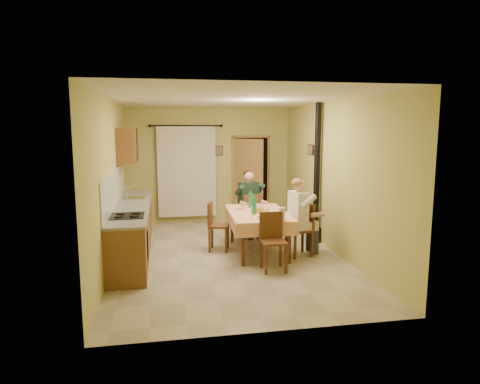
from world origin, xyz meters
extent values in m
cube|color=tan|center=(0.00, 0.00, 0.00)|extent=(4.00, 6.00, 0.01)
cube|color=tan|center=(0.00, 3.00, 1.40)|extent=(4.00, 0.04, 2.80)
cube|color=tan|center=(0.00, -3.00, 1.40)|extent=(4.00, 0.04, 2.80)
cube|color=tan|center=(-2.00, 0.00, 1.40)|extent=(0.04, 6.00, 2.80)
cube|color=tan|center=(2.00, 0.00, 1.40)|extent=(0.04, 6.00, 2.80)
cube|color=white|center=(0.00, 0.00, 2.80)|extent=(4.00, 6.00, 0.04)
cube|color=brown|center=(-1.70, 0.40, 0.44)|extent=(0.60, 3.60, 0.88)
cube|color=gray|center=(-1.70, 0.40, 0.90)|extent=(0.64, 3.64, 0.04)
cube|color=white|center=(-1.99, 0.40, 1.23)|extent=(0.02, 3.60, 0.66)
cube|color=silver|center=(-1.70, 1.20, 0.92)|extent=(0.42, 0.42, 0.03)
cube|color=black|center=(-1.70, -0.60, 0.93)|extent=(0.52, 0.56, 0.02)
cube|color=black|center=(-1.40, -0.60, 0.45)|extent=(0.01, 0.55, 0.55)
cube|color=brown|center=(-1.82, 1.70, 1.95)|extent=(0.35, 1.40, 0.70)
cylinder|color=black|center=(-0.55, 2.88, 2.35)|extent=(1.70, 0.04, 0.04)
cube|color=silver|center=(-0.55, 2.90, 1.25)|extent=(1.40, 0.06, 2.20)
cube|color=black|center=(1.05, 2.98, 1.03)|extent=(0.84, 0.03, 2.06)
cube|color=#A37B44|center=(0.60, 2.97, 1.03)|extent=(0.06, 0.06, 2.12)
cube|color=#A37B44|center=(1.50, 2.97, 1.03)|extent=(0.06, 0.06, 2.12)
cube|color=#A37B44|center=(1.05, 2.97, 2.09)|extent=(0.96, 0.06, 0.06)
cube|color=#A37B44|center=(0.93, 2.68, 1.02)|extent=(0.61, 0.60, 2.04)
cube|color=#F1AD7B|center=(0.60, 0.11, 0.74)|extent=(1.12, 1.80, 0.04)
cube|color=#F1AD7B|center=(0.56, -0.77, 0.63)|extent=(1.05, 0.05, 0.22)
cube|color=#F1AD7B|center=(0.63, 1.00, 0.63)|extent=(1.05, 0.05, 0.22)
cube|color=#F1AD7B|center=(0.07, 0.13, 0.63)|extent=(0.08, 1.77, 0.22)
cube|color=#F1AD7B|center=(1.12, 0.09, 0.63)|extent=(0.08, 1.77, 0.22)
cylinder|color=white|center=(0.59, 0.79, 0.77)|extent=(0.25, 0.25, 0.02)
ellipsoid|color=#CC7233|center=(0.59, 0.79, 0.79)|extent=(0.12, 0.12, 0.05)
cylinder|color=white|center=(0.60, -0.49, 0.77)|extent=(0.25, 0.25, 0.02)
ellipsoid|color=#CC7233|center=(0.60, -0.49, 0.79)|extent=(0.12, 0.12, 0.05)
cylinder|color=white|center=(0.83, -0.28, 0.77)|extent=(0.25, 0.25, 0.02)
ellipsoid|color=#CC7233|center=(0.83, -0.28, 0.79)|extent=(0.12, 0.12, 0.05)
cylinder|color=white|center=(0.32, 0.36, 0.77)|extent=(0.25, 0.25, 0.02)
ellipsoid|color=#CC7233|center=(0.32, 0.36, 0.79)|extent=(0.12, 0.12, 0.05)
cylinder|color=gold|center=(0.60, 0.16, 0.80)|extent=(0.26, 0.26, 0.08)
cylinder|color=white|center=(0.58, -0.44, 0.77)|extent=(0.28, 0.28, 0.02)
cube|color=tan|center=(0.59, -0.47, 0.79)|extent=(0.07, 0.06, 0.03)
cube|color=tan|center=(0.57, -0.48, 0.79)|extent=(0.05, 0.07, 0.03)
cube|color=tan|center=(0.52, -0.46, 0.79)|extent=(0.04, 0.06, 0.03)
cube|color=tan|center=(0.52, -0.44, 0.79)|extent=(0.07, 0.05, 0.03)
cube|color=tan|center=(0.51, -0.43, 0.79)|extent=(0.07, 0.07, 0.03)
cube|color=tan|center=(0.64, -0.45, 0.79)|extent=(0.07, 0.07, 0.03)
cube|color=tan|center=(0.54, -0.43, 0.79)|extent=(0.06, 0.07, 0.03)
cylinder|color=silver|center=(0.73, -0.02, 0.81)|extent=(0.07, 0.07, 0.10)
cylinder|color=silver|center=(0.73, 0.44, 0.81)|extent=(0.07, 0.07, 0.10)
cylinder|color=white|center=(0.82, -0.69, 0.88)|extent=(0.11, 0.11, 0.22)
cylinder|color=silver|center=(0.82, -0.69, 0.91)|extent=(0.02, 0.02, 0.30)
cube|color=#552F17|center=(0.64, 1.17, 0.48)|extent=(0.48, 0.48, 0.04)
cube|color=#552F17|center=(0.68, 1.00, 0.73)|extent=(0.40, 0.13, 0.45)
cube|color=#552F17|center=(0.61, -0.96, 0.48)|extent=(0.39, 0.39, 0.04)
cube|color=#552F17|center=(0.61, -0.79, 0.72)|extent=(0.39, 0.04, 0.45)
cube|color=#552F17|center=(1.28, -0.24, 0.48)|extent=(0.48, 0.48, 0.04)
cube|color=#552F17|center=(1.46, -0.21, 0.73)|extent=(0.12, 0.41, 0.46)
cube|color=#552F17|center=(-0.11, 0.35, 0.48)|extent=(0.46, 0.46, 0.04)
cube|color=#552F17|center=(-0.27, 0.40, 0.71)|extent=(0.14, 0.37, 0.43)
cube|color=#192D23|center=(0.66, 1.07, 0.56)|extent=(0.44, 0.47, 0.16)
cube|color=#192D23|center=(0.63, 1.20, 0.91)|extent=(0.44, 0.30, 0.54)
sphere|color=tan|center=(0.64, 1.19, 1.30)|extent=(0.21, 0.21, 0.21)
ellipsoid|color=black|center=(0.63, 1.23, 1.34)|extent=(0.21, 0.21, 0.16)
cube|color=silver|center=(1.38, -0.22, 0.56)|extent=(0.46, 0.43, 0.16)
cube|color=silver|center=(1.25, -0.25, 0.91)|extent=(0.29, 0.44, 0.54)
sphere|color=tan|center=(1.26, -0.25, 1.30)|extent=(0.21, 0.21, 0.21)
ellipsoid|color=olive|center=(1.22, -0.25, 1.34)|extent=(0.21, 0.21, 0.16)
cylinder|color=black|center=(1.90, 0.60, 1.40)|extent=(0.12, 0.12, 2.80)
cylinder|color=black|center=(1.90, 0.60, 0.15)|extent=(0.24, 0.24, 0.30)
cube|color=black|center=(0.25, 2.97, 1.75)|extent=(0.19, 0.03, 0.23)
cube|color=brown|center=(1.97, 1.20, 1.85)|extent=(0.03, 0.31, 0.21)
camera|label=1|loc=(-1.13, -7.47, 2.33)|focal=32.00mm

